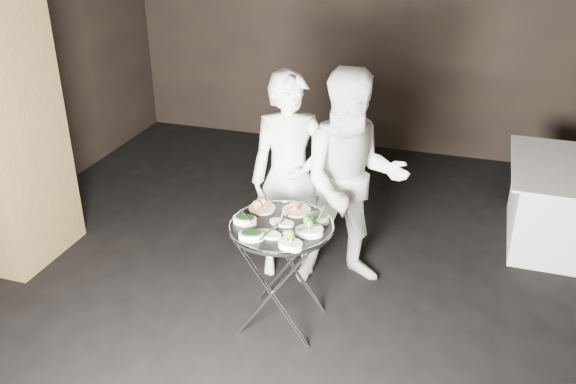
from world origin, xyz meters
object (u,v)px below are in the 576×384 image
(waiter_left, at_px, (290,177))
(serving_tray, at_px, (281,227))
(tray_stand, at_px, (281,271))
(waiter_right, at_px, (352,182))

(waiter_left, bearing_deg, serving_tray, -99.93)
(tray_stand, distance_m, waiter_left, 0.78)
(tray_stand, xyz_separation_m, waiter_right, (0.32, 0.67, 0.41))
(waiter_right, bearing_deg, serving_tray, -136.01)
(serving_tray, bearing_deg, waiter_left, 102.66)
(waiter_left, relative_size, waiter_right, 0.96)
(tray_stand, bearing_deg, serving_tray, 180.00)
(tray_stand, height_order, waiter_right, waiter_right)
(waiter_right, bearing_deg, tray_stand, -136.01)
(waiter_left, bearing_deg, waiter_right, -22.52)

